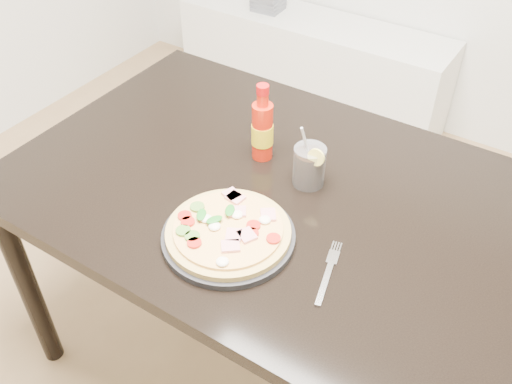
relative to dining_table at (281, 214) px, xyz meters
The scene contains 7 objects.
dining_table is the anchor object (origin of this frame).
plate 0.23m from the dining_table, 93.61° to the right, with size 0.30×0.30×0.02m, color black.
pizza 0.24m from the dining_table, 93.82° to the right, with size 0.28×0.28×0.03m.
hot_sauce_bottle 0.22m from the dining_table, 142.08° to the left, with size 0.07×0.07×0.22m.
cola_cup 0.15m from the dining_table, 56.89° to the left, with size 0.09×0.08×0.17m.
fork 0.30m from the dining_table, 38.34° to the right, with size 0.06×0.19×0.00m.
media_console 1.63m from the dining_table, 115.06° to the left, with size 1.40×0.34×0.50m, color white.
Camera 1 is at (0.40, -0.31, 1.68)m, focal length 40.00 mm.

